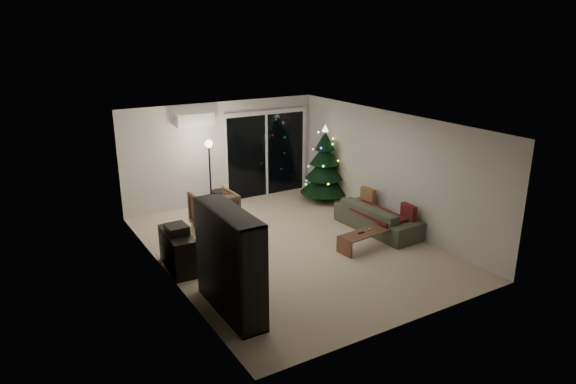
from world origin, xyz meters
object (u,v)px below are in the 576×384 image
at_px(bookshelf, 217,265).
at_px(armchair, 214,210).
at_px(coffee_table, 367,240).
at_px(christmas_tree, 324,163).
at_px(media_cabinet, 178,251).
at_px(sofa, 378,217).

distance_m(bookshelf, armchair, 3.59).
distance_m(coffee_table, christmas_tree, 3.15).
bearing_deg(christmas_tree, media_cabinet, -157.77).
xyz_separation_m(armchair, christmas_tree, (3.11, 0.32, 0.56)).
relative_size(sofa, coffee_table, 1.75).
relative_size(bookshelf, sofa, 0.82).
distance_m(bookshelf, coffee_table, 3.60).
bearing_deg(bookshelf, armchair, 44.68).
bearing_deg(coffee_table, christmas_tree, 65.24).
bearing_deg(christmas_tree, coffee_table, -108.64).
height_order(bookshelf, coffee_table, bookshelf).
height_order(armchair, christmas_tree, christmas_tree).
xyz_separation_m(bookshelf, sofa, (4.30, 1.39, -0.53)).
bearing_deg(sofa, armchair, 54.60).
xyz_separation_m(media_cabinet, sofa, (4.30, -0.42, -0.05)).
height_order(coffee_table, christmas_tree, christmas_tree).
bearing_deg(christmas_tree, sofa, -93.73).
relative_size(armchair, sofa, 0.44).
relative_size(media_cabinet, coffee_table, 0.96).
bearing_deg(bookshelf, media_cabinet, 66.71).
bearing_deg(armchair, media_cabinet, 47.83).
bearing_deg(coffee_table, sofa, 32.29).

